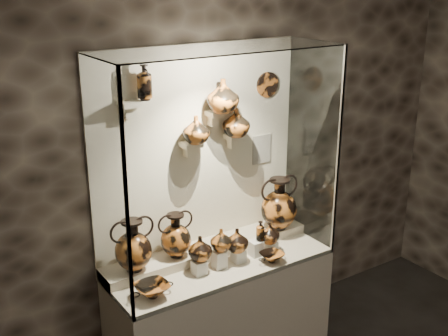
% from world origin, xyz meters
% --- Properties ---
extents(wall_back, '(5.00, 0.02, 3.20)m').
position_xyz_m(wall_back, '(0.00, 2.50, 1.60)').
color(wall_back, black).
rests_on(wall_back, ground).
extents(plinth, '(1.70, 0.60, 0.80)m').
position_xyz_m(plinth, '(0.00, 2.18, 0.40)').
color(plinth, beige).
rests_on(plinth, floor).
extents(front_tier, '(1.68, 0.58, 0.03)m').
position_xyz_m(front_tier, '(0.00, 2.18, 0.82)').
color(front_tier, '#C1B095').
rests_on(front_tier, plinth).
extents(rear_tier, '(1.70, 0.25, 0.10)m').
position_xyz_m(rear_tier, '(0.00, 2.35, 0.85)').
color(rear_tier, '#C1B095').
rests_on(rear_tier, plinth).
extents(back_panel, '(1.70, 0.03, 1.60)m').
position_xyz_m(back_panel, '(0.00, 2.50, 1.60)').
color(back_panel, beige).
rests_on(back_panel, plinth).
extents(glass_front, '(1.70, 0.01, 1.60)m').
position_xyz_m(glass_front, '(0.00, 1.88, 1.60)').
color(glass_front, white).
rests_on(glass_front, plinth).
extents(glass_left, '(0.01, 0.60, 1.60)m').
position_xyz_m(glass_left, '(-0.85, 2.18, 1.60)').
color(glass_left, white).
rests_on(glass_left, plinth).
extents(glass_right, '(0.01, 0.60, 1.60)m').
position_xyz_m(glass_right, '(0.85, 2.18, 1.60)').
color(glass_right, white).
rests_on(glass_right, plinth).
extents(glass_top, '(1.70, 0.60, 0.01)m').
position_xyz_m(glass_top, '(0.00, 2.18, 2.40)').
color(glass_top, white).
rests_on(glass_top, back_panel).
extents(frame_post_left, '(0.02, 0.02, 1.60)m').
position_xyz_m(frame_post_left, '(-0.84, 1.89, 1.60)').
color(frame_post_left, gray).
rests_on(frame_post_left, plinth).
extents(frame_post_right, '(0.02, 0.02, 1.60)m').
position_xyz_m(frame_post_right, '(0.84, 1.89, 1.60)').
color(frame_post_right, gray).
rests_on(frame_post_right, plinth).
extents(pedestal_a, '(0.09, 0.09, 0.10)m').
position_xyz_m(pedestal_a, '(-0.22, 2.13, 0.88)').
color(pedestal_a, silver).
rests_on(pedestal_a, front_tier).
extents(pedestal_b, '(0.09, 0.09, 0.13)m').
position_xyz_m(pedestal_b, '(-0.05, 2.13, 0.90)').
color(pedestal_b, silver).
rests_on(pedestal_b, front_tier).
extents(pedestal_c, '(0.09, 0.09, 0.09)m').
position_xyz_m(pedestal_c, '(0.12, 2.13, 0.88)').
color(pedestal_c, silver).
rests_on(pedestal_c, front_tier).
extents(pedestal_d, '(0.09, 0.09, 0.12)m').
position_xyz_m(pedestal_d, '(0.28, 2.13, 0.89)').
color(pedestal_d, silver).
rests_on(pedestal_d, front_tier).
extents(pedestal_e, '(0.09, 0.09, 0.08)m').
position_xyz_m(pedestal_e, '(0.42, 2.13, 0.87)').
color(pedestal_e, silver).
rests_on(pedestal_e, front_tier).
extents(bracket_ul, '(0.14, 0.12, 0.04)m').
position_xyz_m(bracket_ul, '(-0.55, 2.42, 2.05)').
color(bracket_ul, beige).
rests_on(bracket_ul, back_panel).
extents(bracket_ca, '(0.14, 0.12, 0.04)m').
position_xyz_m(bracket_ca, '(-0.10, 2.42, 1.70)').
color(bracket_ca, beige).
rests_on(bracket_ca, back_panel).
extents(bracket_cb, '(0.10, 0.12, 0.04)m').
position_xyz_m(bracket_cb, '(0.10, 2.42, 1.90)').
color(bracket_cb, beige).
rests_on(bracket_cb, back_panel).
extents(bracket_cc, '(0.14, 0.12, 0.04)m').
position_xyz_m(bracket_cc, '(0.28, 2.42, 1.70)').
color(bracket_cc, beige).
rests_on(bracket_cc, back_panel).
extents(amphora_left, '(0.37, 0.37, 0.38)m').
position_xyz_m(amphora_left, '(-0.63, 2.32, 1.09)').
color(amphora_left, '#AD5F21').
rests_on(amphora_left, rear_tier).
extents(amphora_mid, '(0.35, 0.35, 0.34)m').
position_xyz_m(amphora_mid, '(-0.29, 2.34, 1.07)').
color(amphora_mid, '#AE5B1E').
rests_on(amphora_mid, rear_tier).
extents(amphora_right, '(0.42, 0.42, 0.43)m').
position_xyz_m(amphora_right, '(0.63, 2.30, 1.12)').
color(amphora_right, '#AD5F21').
rests_on(amphora_right, rear_tier).
extents(jug_a, '(0.23, 0.23, 0.18)m').
position_xyz_m(jug_a, '(-0.20, 2.15, 1.02)').
color(jug_a, '#AD5F21').
rests_on(jug_a, pedestal_a).
extents(jug_b, '(0.19, 0.19, 0.17)m').
position_xyz_m(jug_b, '(-0.03, 2.14, 1.04)').
color(jug_b, '#AE5B1E').
rests_on(jug_b, pedestal_b).
extents(jug_c, '(0.23, 0.23, 0.18)m').
position_xyz_m(jug_c, '(0.10, 2.12, 1.01)').
color(jug_c, '#AD5F21').
rests_on(jug_c, pedestal_c).
extents(jug_e, '(0.16, 0.16, 0.16)m').
position_xyz_m(jug_e, '(0.40, 2.11, 0.99)').
color(jug_e, '#AD5F21').
rests_on(jug_e, pedestal_e).
extents(lekythos_small, '(0.10, 0.10, 0.18)m').
position_xyz_m(lekythos_small, '(0.31, 2.12, 1.04)').
color(lekythos_small, '#AE5B1E').
rests_on(lekythos_small, pedestal_d).
extents(kylix_left, '(0.35, 0.32, 0.12)m').
position_xyz_m(kylix_left, '(-0.64, 2.04, 0.89)').
color(kylix_left, '#AE5B1E').
rests_on(kylix_left, front_tier).
extents(kylix_right, '(0.27, 0.25, 0.09)m').
position_xyz_m(kylix_right, '(0.32, 1.98, 0.87)').
color(kylix_right, '#AD5F21').
rests_on(kylix_right, front_tier).
extents(lekythos_tall, '(0.11, 0.11, 0.27)m').
position_xyz_m(lekythos_tall, '(-0.45, 2.40, 2.20)').
color(lekythos_tall, '#AD5F21').
rests_on(lekythos_tall, bracket_ul).
extents(ovoid_vase_a, '(0.23, 0.23, 0.20)m').
position_xyz_m(ovoid_vase_a, '(-0.08, 2.37, 1.82)').
color(ovoid_vase_a, '#AE5B1E').
rests_on(ovoid_vase_a, bracket_ca).
extents(ovoid_vase_b, '(0.28, 0.28, 0.24)m').
position_xyz_m(ovoid_vase_b, '(0.13, 2.35, 2.04)').
color(ovoid_vase_b, '#AE5B1E').
rests_on(ovoid_vase_b, bracket_cb).
extents(ovoid_vase_c, '(0.26, 0.26, 0.21)m').
position_xyz_m(ovoid_vase_c, '(0.26, 2.37, 1.82)').
color(ovoid_vase_c, '#AE5B1E').
rests_on(ovoid_vase_c, bracket_cc).
extents(wall_plate, '(0.20, 0.02, 0.20)m').
position_xyz_m(wall_plate, '(0.61, 2.47, 2.05)').
color(wall_plate, '#A65820').
rests_on(wall_plate, back_panel).
extents(info_placard, '(0.17, 0.01, 0.23)m').
position_xyz_m(info_placard, '(0.58, 2.47, 1.54)').
color(info_placard, beige).
rests_on(info_placard, back_panel).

